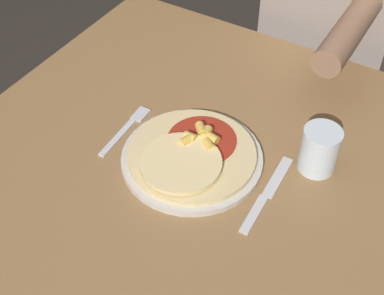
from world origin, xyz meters
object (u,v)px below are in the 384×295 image
person_diner (329,36)px  fork (128,127)px  pizza (191,154)px  knife (266,195)px  dining_table (187,186)px  drinking_glass (319,150)px  plate (192,159)px

person_diner → fork: bearing=-108.8°
pizza → fork: (-0.17, 0.02, -0.02)m
knife → dining_table: bearing=171.4°
fork → knife: (0.35, -0.02, 0.00)m
dining_table → person_diner: (0.08, 0.67, 0.06)m
fork → drinking_glass: drinking_glass is taller
knife → person_diner: person_diner is taller
dining_table → fork: bearing=-175.0°
pizza → drinking_glass: size_ratio=2.68×
plate → person_diner: 0.70m
pizza → plate: bearing=89.8°
pizza → knife: bearing=-0.1°
fork → drinking_glass: (0.40, 0.11, 0.05)m
pizza → knife: size_ratio=1.22×
person_diner → drinking_glass: bearing=-73.3°
pizza → person_diner: size_ratio=0.22×
drinking_glass → fork: bearing=-165.3°
dining_table → fork: 0.19m
pizza → drinking_glass: bearing=28.3°
fork → person_diner: (0.23, 0.68, -0.07)m
pizza → fork: 0.18m
pizza → knife: 0.18m
fork → plate: bearing=-3.9°
fork → drinking_glass: bearing=14.7°
drinking_glass → dining_table: bearing=-160.1°
pizza → fork: bearing=174.3°
drinking_glass → person_diner: (-0.17, 0.57, -0.12)m
plate → knife: bearing=-1.9°
dining_table → pizza: size_ratio=3.60×
knife → drinking_glass: size_ratio=2.20×
dining_table → knife: knife is taller
fork → knife: same height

